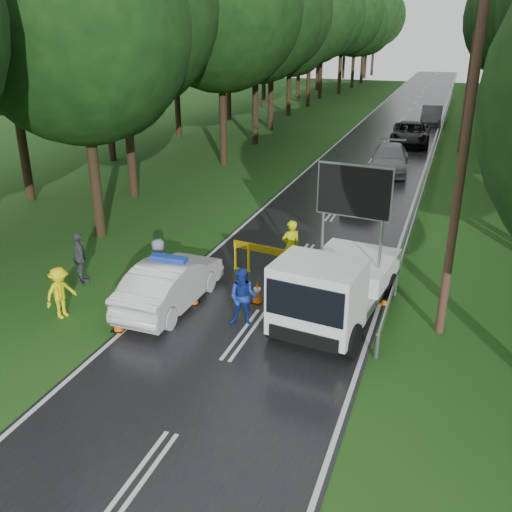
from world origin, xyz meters
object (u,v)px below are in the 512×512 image
at_px(police_sedan, 170,283).
at_px(queue_car_first, 366,191).
at_px(queue_car_third, 410,134).
at_px(queue_car_fourth, 432,115).
at_px(queue_car_second, 389,158).
at_px(barrier, 268,254).
at_px(officer, 291,247).
at_px(work_truck, 334,286).
at_px(civilian, 243,298).

xyz_separation_m(police_sedan, queue_car_first, (3.93, 12.76, -0.08)).
distance_m(queue_car_third, queue_car_fourth, 9.86).
relative_size(queue_car_first, queue_car_second, 0.75).
xyz_separation_m(queue_car_second, queue_car_fourth, (1.28, 18.49, 0.03)).
xyz_separation_m(barrier, officer, (0.61, 0.66, 0.11)).
height_order(queue_car_third, queue_car_fourth, queue_car_third).
distance_m(police_sedan, work_truck, 5.02).
bearing_deg(officer, police_sedan, 12.82).
relative_size(barrier, queue_car_second, 0.51).
bearing_deg(officer, queue_car_fourth, -134.90).
relative_size(police_sedan, queue_car_third, 0.80).
bearing_deg(officer, barrier, 6.98).
height_order(officer, queue_car_third, officer).
bearing_deg(barrier, queue_car_fourth, 93.79).
bearing_deg(queue_car_second, queue_car_third, 81.84).
height_order(queue_car_second, queue_car_third, queue_car_third).
xyz_separation_m(barrier, queue_car_fourth, (3.23, 35.43, -0.06)).
distance_m(queue_car_first, queue_car_fourth, 25.79).
distance_m(officer, queue_car_first, 9.10).
bearing_deg(work_truck, barrier, 145.76).
height_order(police_sedan, queue_car_third, police_sedan).
xyz_separation_m(civilian, queue_car_third, (1.95, 29.10, -0.09)).
bearing_deg(officer, queue_car_third, -134.58).
height_order(officer, queue_car_first, officer).
bearing_deg(queue_car_third, officer, -97.48).
bearing_deg(queue_car_fourth, queue_car_third, -96.86).
relative_size(police_sedan, civilian, 2.59).
distance_m(work_truck, barrier, 3.75).
bearing_deg(police_sedan, barrier, -124.14).
xyz_separation_m(work_truck, queue_car_third, (-0.45, 28.08, -0.39)).
xyz_separation_m(officer, queue_car_first, (1.16, 9.02, -0.28)).
relative_size(civilian, queue_car_second, 0.34).
height_order(barrier, officer, officer).
distance_m(civilian, queue_car_third, 29.17).
bearing_deg(queue_car_fourth, barrier, -96.94).
height_order(civilian, queue_car_third, civilian).
xyz_separation_m(police_sedan, queue_car_fourth, (5.40, 38.50, 0.04)).
bearing_deg(police_sedan, queue_car_second, -100.59).
distance_m(officer, queue_car_third, 25.00).
bearing_deg(barrier, civilian, -74.44).
distance_m(civilian, queue_car_fourth, 39.03).
bearing_deg(queue_car_third, work_truck, -92.57).
xyz_separation_m(police_sedan, queue_car_third, (4.52, 28.68, 0.04)).
relative_size(officer, queue_car_third, 0.34).
distance_m(work_truck, queue_car_second, 19.44).
xyz_separation_m(police_sedan, work_truck, (4.97, 0.60, 0.43)).
bearing_deg(queue_car_first, queue_car_third, 93.73).
relative_size(work_truck, barrier, 2.12).
relative_size(work_truck, queue_car_second, 1.08).
bearing_deg(queue_car_first, officer, -91.46).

